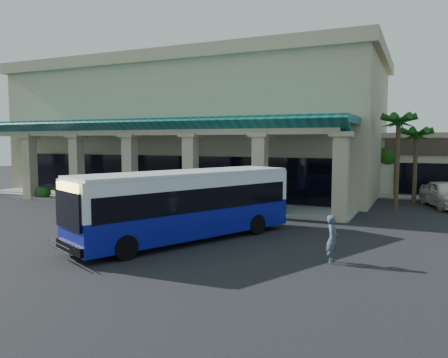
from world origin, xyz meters
The scene contains 9 objects.
ground centered at (0.00, 0.00, 0.00)m, with size 110.00×110.00×0.00m, color black.
main_building centered at (-8.00, 16.00, 5.67)m, with size 30.80×14.80×11.35m, color #BEAF88, non-canonical shape.
arcade centered at (-8.00, 6.80, 2.85)m, with size 30.00×6.20×5.70m, color #0C4D49, non-canonical shape.
palm_0 centered at (8.50, 11.00, 3.30)m, with size 2.40×2.40×6.60m, color #133F10, non-canonical shape.
palm_1 centered at (9.50, 14.00, 2.90)m, with size 2.40×2.40×5.80m, color #133F10, non-canonical shape.
broadleaf_tree centered at (7.50, 19.00, 2.41)m, with size 2.60×2.60×4.81m, color #17430F, non-canonical shape.
transit_bus centered at (0.76, -2.05, 1.49)m, with size 2.48×10.67×2.98m, color navy, non-canonical shape.
pedestrian centered at (7.12, -2.97, 0.84)m, with size 0.62×0.40×1.69m, color #444E5D.
car_silver centered at (11.37, 12.90, 0.87)m, with size 2.05×5.08×1.73m, color silver.
Camera 1 is at (9.84, -18.21, 4.27)m, focal length 35.00 mm.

